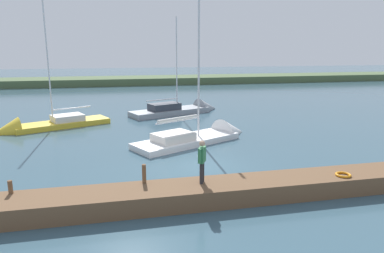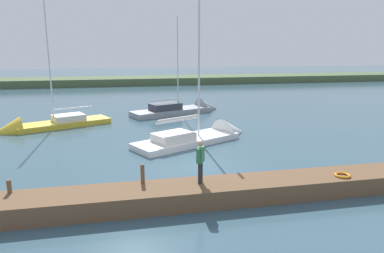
{
  "view_description": "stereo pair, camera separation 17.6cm",
  "coord_description": "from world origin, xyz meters",
  "px_view_note": "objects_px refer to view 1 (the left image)",
  "views": [
    {
      "loc": [
        4.21,
        17.24,
        6.13
      ],
      "look_at": [
        -0.27,
        -3.39,
        1.4
      ],
      "focal_mm": 32.61,
      "sensor_mm": 36.0,
      "label": 1
    },
    {
      "loc": [
        4.04,
        17.27,
        6.13
      ],
      "look_at": [
        -0.27,
        -3.39,
        1.4
      ],
      "focal_mm": 32.61,
      "sensor_mm": 36.0,
      "label": 2
    }
  ],
  "objects_px": {
    "mooring_post_near": "(144,174)",
    "sailboat_behind_pier": "(184,111)",
    "life_ring_buoy": "(343,175)",
    "sailboat_near_dock": "(207,138)",
    "sailboat_outer_mooring": "(41,128)",
    "mooring_post_far": "(10,187)",
    "person_on_dock": "(202,158)"
  },
  "relations": [
    {
      "from": "mooring_post_near",
      "to": "sailboat_behind_pier",
      "type": "xyz_separation_m",
      "value": [
        -5.47,
        -19.51,
        -1.0
      ]
    },
    {
      "from": "life_ring_buoy",
      "to": "sailboat_near_dock",
      "type": "distance_m",
      "value": 10.72
    },
    {
      "from": "sailboat_near_dock",
      "to": "sailboat_outer_mooring",
      "type": "relative_size",
      "value": 1.02
    },
    {
      "from": "mooring_post_near",
      "to": "mooring_post_far",
      "type": "distance_m",
      "value": 5.03
    },
    {
      "from": "sailboat_near_dock",
      "to": "sailboat_behind_pier",
      "type": "xyz_separation_m",
      "value": [
        -0.41,
        -10.38,
        0.07
      ]
    },
    {
      "from": "mooring_post_near",
      "to": "mooring_post_far",
      "type": "height_order",
      "value": "mooring_post_near"
    },
    {
      "from": "mooring_post_near",
      "to": "person_on_dock",
      "type": "height_order",
      "value": "person_on_dock"
    },
    {
      "from": "mooring_post_far",
      "to": "person_on_dock",
      "type": "bearing_deg",
      "value": 176.19
    },
    {
      "from": "sailboat_outer_mooring",
      "to": "person_on_dock",
      "type": "relative_size",
      "value": 6.0
    },
    {
      "from": "mooring_post_near",
      "to": "person_on_dock",
      "type": "xyz_separation_m",
      "value": [
        -2.3,
        0.49,
        0.65
      ]
    },
    {
      "from": "mooring_post_near",
      "to": "sailboat_outer_mooring",
      "type": "distance_m",
      "value": 16.34
    },
    {
      "from": "mooring_post_near",
      "to": "life_ring_buoy",
      "type": "relative_size",
      "value": 1.19
    },
    {
      "from": "sailboat_behind_pier",
      "to": "mooring_post_near",
      "type": "bearing_deg",
      "value": -127.37
    },
    {
      "from": "mooring_post_far",
      "to": "sailboat_outer_mooring",
      "type": "relative_size",
      "value": 0.05
    },
    {
      "from": "mooring_post_near",
      "to": "sailboat_outer_mooring",
      "type": "xyz_separation_m",
      "value": [
        6.82,
        -14.82,
        -1.05
      ]
    },
    {
      "from": "life_ring_buoy",
      "to": "person_on_dock",
      "type": "distance_m",
      "value": 6.24
    },
    {
      "from": "mooring_post_far",
      "to": "life_ring_buoy",
      "type": "xyz_separation_m",
      "value": [
        -13.46,
        1.01,
        -0.21
      ]
    },
    {
      "from": "person_on_dock",
      "to": "mooring_post_far",
      "type": "bearing_deg",
      "value": -155.65
    },
    {
      "from": "mooring_post_far",
      "to": "sailboat_behind_pier",
      "type": "xyz_separation_m",
      "value": [
        -10.49,
        -19.51,
        -0.86
      ]
    },
    {
      "from": "sailboat_near_dock",
      "to": "life_ring_buoy",
      "type": "bearing_deg",
      "value": -98.67
    },
    {
      "from": "person_on_dock",
      "to": "sailboat_near_dock",
      "type": "bearing_deg",
      "value": 102.15
    },
    {
      "from": "person_on_dock",
      "to": "sailboat_behind_pier",
      "type": "bearing_deg",
      "value": 109.17
    },
    {
      "from": "sailboat_near_dock",
      "to": "person_on_dock",
      "type": "bearing_deg",
      "value": -133.11
    },
    {
      "from": "mooring_post_near",
      "to": "sailboat_outer_mooring",
      "type": "relative_size",
      "value": 0.07
    },
    {
      "from": "life_ring_buoy",
      "to": "sailboat_near_dock",
      "type": "xyz_separation_m",
      "value": [
        3.38,
        -10.14,
        -0.73
      ]
    },
    {
      "from": "mooring_post_near",
      "to": "sailboat_outer_mooring",
      "type": "height_order",
      "value": "sailboat_outer_mooring"
    },
    {
      "from": "person_on_dock",
      "to": "life_ring_buoy",
      "type": "bearing_deg",
      "value": 23.28
    },
    {
      "from": "life_ring_buoy",
      "to": "sailboat_outer_mooring",
      "type": "xyz_separation_m",
      "value": [
        15.26,
        -15.83,
        -0.71
      ]
    },
    {
      "from": "mooring_post_near",
      "to": "sailboat_behind_pier",
      "type": "relative_size",
      "value": 0.08
    },
    {
      "from": "sailboat_near_dock",
      "to": "sailboat_outer_mooring",
      "type": "xyz_separation_m",
      "value": [
        11.88,
        -5.69,
        0.02
      ]
    },
    {
      "from": "sailboat_near_dock",
      "to": "sailboat_outer_mooring",
      "type": "distance_m",
      "value": 13.17
    },
    {
      "from": "sailboat_near_dock",
      "to": "mooring_post_far",
      "type": "bearing_deg",
      "value": -164.94
    }
  ]
}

